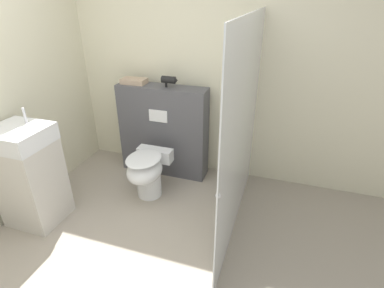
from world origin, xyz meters
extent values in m
plane|color=#9E9384|center=(0.00, 0.00, 0.00)|extent=(12.00, 12.00, 0.00)
cube|color=beige|center=(0.00, 1.87, 1.25)|extent=(8.00, 0.06, 2.50)
cube|color=#4C4C51|center=(-0.23, 1.63, 0.54)|extent=(1.05, 0.26, 1.09)
cube|color=white|center=(-0.23, 1.50, 0.78)|extent=(0.22, 0.01, 0.14)
cube|color=silver|center=(0.80, 0.95, 0.95)|extent=(0.01, 1.76, 1.90)
sphere|color=#B2B2B7|center=(0.80, 0.10, 0.91)|extent=(0.04, 0.04, 0.04)
cylinder|color=white|center=(-0.19, 1.10, 0.17)|extent=(0.27, 0.27, 0.34)
ellipsoid|color=white|center=(-0.19, 1.02, 0.36)|extent=(0.36, 0.45, 0.26)
ellipsoid|color=white|center=(-0.19, 1.02, 0.50)|extent=(0.35, 0.44, 0.02)
cube|color=white|center=(-0.19, 1.29, 0.41)|extent=(0.40, 0.14, 0.14)
cube|color=beige|center=(-1.06, 0.40, 0.41)|extent=(0.48, 0.44, 0.82)
cube|color=white|center=(-1.06, 0.40, 0.90)|extent=(0.49, 0.45, 0.16)
cylinder|color=silver|center=(-1.06, 0.53, 1.05)|extent=(0.02, 0.02, 0.14)
cylinder|color=black|center=(-0.13, 1.62, 1.17)|extent=(0.15, 0.08, 0.08)
cone|color=black|center=(-0.04, 1.62, 1.17)|extent=(0.03, 0.07, 0.07)
cylinder|color=black|center=(-0.16, 1.62, 1.13)|extent=(0.03, 0.03, 0.08)
cube|color=tan|center=(-0.57, 1.64, 1.12)|extent=(0.28, 0.17, 0.06)
camera|label=1|loc=(1.11, -1.36, 2.03)|focal=28.00mm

